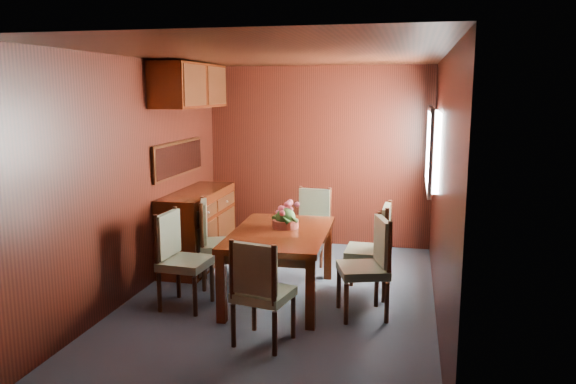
% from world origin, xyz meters
% --- Properties ---
extents(ground, '(4.50, 4.50, 0.00)m').
position_xyz_m(ground, '(0.00, 0.00, 0.00)').
color(ground, '#313843').
rests_on(ground, ground).
extents(room_shell, '(3.06, 4.52, 2.41)m').
position_xyz_m(room_shell, '(-0.10, 0.33, 1.63)').
color(room_shell, black).
rests_on(room_shell, ground).
extents(sideboard, '(0.48, 1.40, 0.90)m').
position_xyz_m(sideboard, '(-1.25, 1.00, 0.45)').
color(sideboard, '#3A1407').
rests_on(sideboard, ground).
extents(dining_table, '(0.99, 1.52, 0.70)m').
position_xyz_m(dining_table, '(-0.02, 0.10, 0.60)').
color(dining_table, '#3A1407').
rests_on(dining_table, ground).
extents(chair_left_near, '(0.46, 0.47, 0.94)m').
position_xyz_m(chair_left_near, '(-0.94, -0.31, 0.52)').
color(chair_left_near, black).
rests_on(chair_left_near, ground).
extents(chair_left_far, '(0.55, 0.56, 0.94)m').
position_xyz_m(chair_left_far, '(-0.81, 0.35, 0.52)').
color(chair_left_far, black).
rests_on(chair_left_far, ground).
extents(chair_right_near, '(0.54, 0.55, 0.94)m').
position_xyz_m(chair_right_near, '(0.89, -0.14, 0.52)').
color(chair_right_near, black).
rests_on(chair_right_near, ground).
extents(chair_right_far, '(0.45, 0.47, 0.96)m').
position_xyz_m(chair_right_far, '(0.89, 0.42, 0.53)').
color(chair_right_far, black).
rests_on(chair_right_far, ground).
extents(chair_head, '(0.51, 0.49, 0.91)m').
position_xyz_m(chair_head, '(0.06, -0.98, 0.51)').
color(chair_head, black).
rests_on(chair_head, ground).
extents(chair_foot, '(0.47, 0.45, 0.90)m').
position_xyz_m(chair_foot, '(0.06, 1.44, 0.50)').
color(chair_foot, black).
rests_on(chair_foot, ground).
extents(flower_centerpiece, '(0.29, 0.29, 0.29)m').
position_xyz_m(flower_centerpiece, '(-0.00, 0.25, 0.84)').
color(flower_centerpiece, '#A54432').
rests_on(flower_centerpiece, dining_table).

